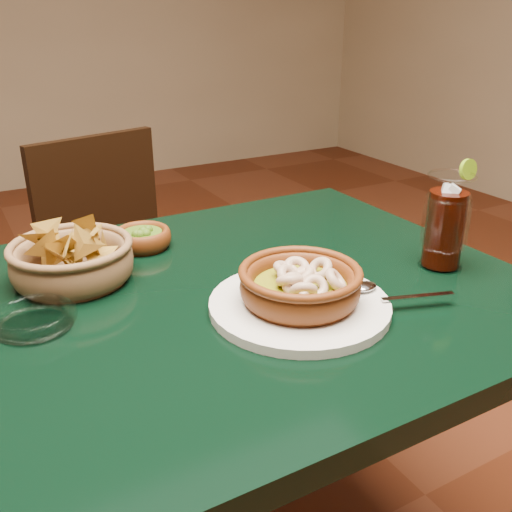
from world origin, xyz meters
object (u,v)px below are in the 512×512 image
dining_chair (126,277)px  cola_drink (446,223)px  dining_table (177,355)px  chip_basket (72,260)px  shrimp_plate (300,290)px

dining_chair → cola_drink: size_ratio=4.44×
dining_table → cola_drink: 0.52m
dining_table → cola_drink: size_ratio=6.17×
dining_chair → chip_basket: chip_basket is taller
dining_chair → shrimp_plate: bearing=-86.7°
cola_drink → chip_basket: bearing=155.9°
dining_chair → chip_basket: (-0.23, -0.54, 0.31)m
chip_basket → cola_drink: 0.66m
dining_table → chip_basket: size_ratio=4.99×
dining_chair → cola_drink: cola_drink is taller
cola_drink → shrimp_plate: bearing=-177.6°
dining_chair → chip_basket: 0.67m
dining_table → shrimp_plate: shrimp_plate is taller
chip_basket → shrimp_plate: bearing=-44.8°
dining_table → shrimp_plate: (0.16, -0.12, 0.13)m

